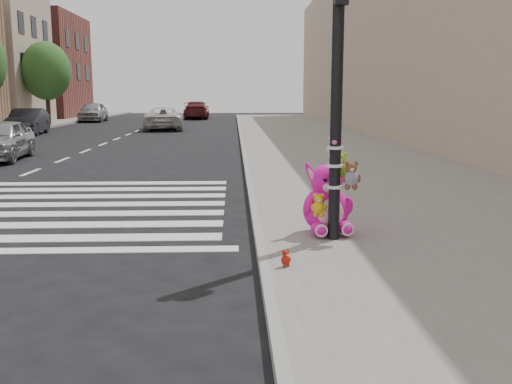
{
  "coord_description": "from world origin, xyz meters",
  "views": [
    {
      "loc": [
        1.19,
        -6.04,
        2.18
      ],
      "look_at": [
        1.51,
        2.22,
        0.75
      ],
      "focal_mm": 40.0,
      "sensor_mm": 36.0,
      "label": 1
    }
  ],
  "objects_px": {
    "red_teddy": "(286,258)",
    "signal_pole": "(337,121)",
    "pink_bunny": "(327,203)",
    "car_silver_far": "(0,140)",
    "car_dark_far": "(28,122)",
    "car_white_near": "(164,119)"
  },
  "relations": [
    {
      "from": "pink_bunny",
      "to": "car_dark_far",
      "type": "bearing_deg",
      "value": 110.44
    },
    {
      "from": "signal_pole",
      "to": "red_teddy",
      "type": "height_order",
      "value": "signal_pole"
    },
    {
      "from": "pink_bunny",
      "to": "car_dark_far",
      "type": "relative_size",
      "value": 0.25
    },
    {
      "from": "signal_pole",
      "to": "car_silver_far",
      "type": "xyz_separation_m",
      "value": [
        -9.17,
        11.33,
        -1.13
      ]
    },
    {
      "from": "red_teddy",
      "to": "car_white_near",
      "type": "xyz_separation_m",
      "value": [
        -4.85,
        28.48,
        0.44
      ]
    },
    {
      "from": "pink_bunny",
      "to": "car_silver_far",
      "type": "bearing_deg",
      "value": 121.74
    },
    {
      "from": "pink_bunny",
      "to": "car_white_near",
      "type": "relative_size",
      "value": 0.22
    },
    {
      "from": "car_silver_far",
      "to": "car_dark_far",
      "type": "bearing_deg",
      "value": 99.7
    },
    {
      "from": "pink_bunny",
      "to": "car_white_near",
      "type": "distance_m",
      "value": 27.4
    },
    {
      "from": "signal_pole",
      "to": "car_dark_far",
      "type": "height_order",
      "value": "signal_pole"
    },
    {
      "from": "car_dark_far",
      "to": "car_white_near",
      "type": "relative_size",
      "value": 0.87
    },
    {
      "from": "red_teddy",
      "to": "car_silver_far",
      "type": "relative_size",
      "value": 0.05
    },
    {
      "from": "car_silver_far",
      "to": "car_dark_far",
      "type": "height_order",
      "value": "car_dark_far"
    },
    {
      "from": "red_teddy",
      "to": "signal_pole",
      "type": "bearing_deg",
      "value": 27.11
    },
    {
      "from": "signal_pole",
      "to": "pink_bunny",
      "type": "distance_m",
      "value": 1.28
    },
    {
      "from": "red_teddy",
      "to": "car_dark_far",
      "type": "xyz_separation_m",
      "value": [
        -11.6,
        24.54,
        0.46
      ]
    },
    {
      "from": "pink_bunny",
      "to": "red_teddy",
      "type": "relative_size",
      "value": 5.13
    },
    {
      "from": "pink_bunny",
      "to": "car_silver_far",
      "type": "relative_size",
      "value": 0.27
    },
    {
      "from": "pink_bunny",
      "to": "car_silver_far",
      "type": "height_order",
      "value": "car_silver_far"
    },
    {
      "from": "car_silver_far",
      "to": "car_white_near",
      "type": "xyz_separation_m",
      "value": [
        3.5,
        15.84,
        0.0
      ]
    },
    {
      "from": "car_white_near",
      "to": "red_teddy",
      "type": "bearing_deg",
      "value": 94.37
    },
    {
      "from": "car_silver_far",
      "to": "car_dark_far",
      "type": "distance_m",
      "value": 12.33
    }
  ]
}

